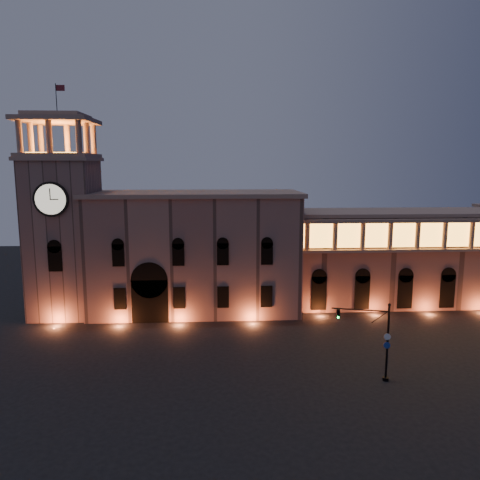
{
  "coord_description": "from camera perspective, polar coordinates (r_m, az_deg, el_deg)",
  "views": [
    {
      "loc": [
        0.95,
        -46.22,
        21.47
      ],
      "look_at": [
        4.33,
        16.0,
        11.43
      ],
      "focal_mm": 35.0,
      "sensor_mm": 36.0,
      "label": 1
    }
  ],
  "objects": [
    {
      "name": "ground",
      "position": [
        50.97,
        -4.04,
        -15.78
      ],
      "size": [
        160.0,
        160.0,
        0.0
      ],
      "primitive_type": "plane",
      "color": "black",
      "rests_on": "ground"
    },
    {
      "name": "government_building",
      "position": [
        69.39,
        -5.56,
        -1.43
      ],
      "size": [
        30.8,
        12.8,
        17.6
      ],
      "color": "#8B655A",
      "rests_on": "ground"
    },
    {
      "name": "clock_tower",
      "position": [
        71.1,
        -20.65,
        1.32
      ],
      "size": [
        9.8,
        9.8,
        32.4
      ],
      "color": "#8B655A",
      "rests_on": "ground"
    },
    {
      "name": "colonnade_wing",
      "position": [
        78.0,
        20.42,
        -1.87
      ],
      "size": [
        40.6,
        11.5,
        14.5
      ],
      "color": "#856055",
      "rests_on": "ground"
    },
    {
      "name": "traffic_light",
      "position": [
        49.57,
        16.39,
        -11.59
      ],
      "size": [
        5.7,
        1.77,
        8.03
      ],
      "rotation": [
        0.0,
        0.0,
        -0.25
      ],
      "color": "black",
      "rests_on": "ground"
    }
  ]
}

